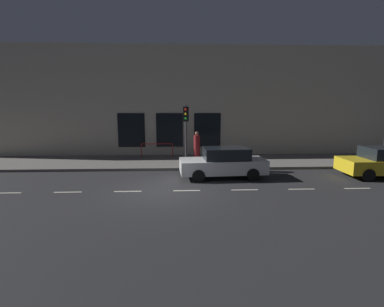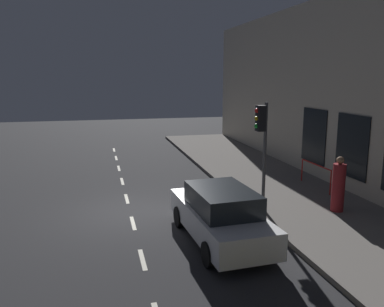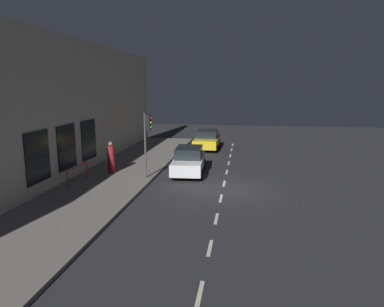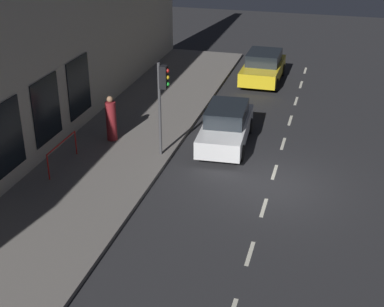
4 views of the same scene
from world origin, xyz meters
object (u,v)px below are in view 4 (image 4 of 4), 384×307
traffic_light (163,89)px  pedestrian_0 (111,120)px  parked_car_1 (263,67)px  parked_car_0 (226,126)px

traffic_light → pedestrian_0: bearing=-17.7°
parked_car_1 → pedestrian_0: bearing=64.3°
traffic_light → parked_car_1: (-2.21, -10.35, -2.00)m
parked_car_0 → pedestrian_0: bearing=10.7°
parked_car_0 → parked_car_1: 8.45m
traffic_light → parked_car_0: traffic_light is taller
parked_car_0 → parked_car_1: bearing=-94.8°
parked_car_1 → pedestrian_0: size_ratio=2.28×
parked_car_0 → pedestrian_0: 4.61m
parked_car_1 → pedestrian_0: 10.65m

